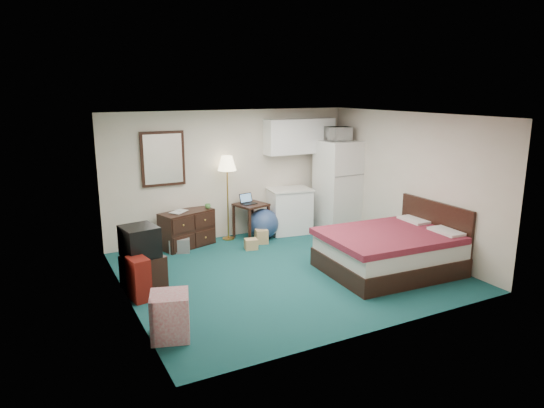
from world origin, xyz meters
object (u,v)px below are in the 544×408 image
fridge (338,186)px  suitcase (139,279)px  bed (389,252)px  dresser (187,229)px  desk (251,221)px  kitchen_counter (289,211)px  floor_lamp (228,198)px  tv_stand (144,272)px

fridge → suitcase: (-4.48, -1.64, -0.63)m
bed → suitcase: bearing=171.9°
suitcase → dresser: bearing=46.5°
desk → fridge: bearing=-24.2°
kitchen_counter → floor_lamp: bearing=-178.5°
desk → tv_stand: 2.92m
floor_lamp → tv_stand: bearing=-140.7°
dresser → fridge: 3.23m
tv_stand → suitcase: size_ratio=0.88×
dresser → fridge: bearing=-24.4°
floor_lamp → suitcase: (-2.19, -2.04, -0.52)m
bed → tv_stand: 3.86m
fridge → tv_stand: bearing=-165.6°
dresser → suitcase: 2.38m
desk → fridge: fridge is taller
dresser → tv_stand: dresser is taller
floor_lamp → bed: bearing=-59.5°
dresser → fridge: (3.16, -0.33, 0.59)m
fridge → bed: (-0.65, -2.39, -0.61)m
bed → tv_stand: (-3.69, 1.13, -0.07)m
suitcase → kitchen_counter: bearing=19.1°
fridge → tv_stand: (-4.33, -1.26, -0.68)m
tv_stand → suitcase: 0.41m
tv_stand → kitchen_counter: bearing=5.6°
kitchen_counter → tv_stand: bearing=-147.7°
floor_lamp → suitcase: 3.04m
floor_lamp → fridge: 2.34m
desk → suitcase: 3.25m
floor_lamp → fridge: bearing=-9.9°
desk → suitcase: bearing=-159.4°
kitchen_counter → tv_stand: kitchen_counter is taller
desk → tv_stand: (-2.48, -1.54, -0.10)m
fridge → suitcase: fridge is taller
dresser → desk: (1.30, -0.05, 0.01)m
dresser → kitchen_counter: kitchen_counter is taller
bed → tv_stand: bearing=165.9°
dresser → kitchen_counter: bearing=-20.3°
floor_lamp → desk: floor_lamp is taller
tv_stand → suitcase: (-0.15, -0.38, 0.06)m
dresser → suitcase: bearing=-142.4°
kitchen_counter → bed: bearing=-74.7°
fridge → tv_stand: fridge is taller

